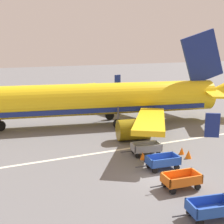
{
  "coord_description": "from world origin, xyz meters",
  "views": [
    {
      "loc": [
        -12.12,
        -17.99,
        9.69
      ],
      "look_at": [
        0.59,
        10.29,
        2.8
      ],
      "focal_mm": 50.52,
      "sensor_mm": 36.0,
      "label": 1
    }
  ],
  "objects_px": {
    "baggage_cart_nearest": "(210,209)",
    "baggage_cart_second_in_row": "(181,180)",
    "baggage_cart_third_in_row": "(163,162)",
    "airplane": "(102,100)",
    "traffic_cone_mid_apron": "(143,156)",
    "baggage_cart_fourth_in_row": "(146,148)",
    "traffic_cone_by_carts": "(182,151)",
    "traffic_cone_near_plane": "(188,154)"
  },
  "relations": [
    {
      "from": "traffic_cone_near_plane",
      "to": "baggage_cart_second_in_row",
      "type": "bearing_deg",
      "value": -132.37
    },
    {
      "from": "baggage_cart_third_in_row",
      "to": "baggage_cart_fourth_in_row",
      "type": "relative_size",
      "value": 0.99
    },
    {
      "from": "airplane",
      "to": "baggage_cart_third_in_row",
      "type": "bearing_deg",
      "value": -93.3
    },
    {
      "from": "baggage_cart_third_in_row",
      "to": "traffic_cone_by_carts",
      "type": "distance_m",
      "value": 4.06
    },
    {
      "from": "baggage_cart_second_in_row",
      "to": "traffic_cone_mid_apron",
      "type": "bearing_deg",
      "value": 86.57
    },
    {
      "from": "baggage_cart_fourth_in_row",
      "to": "traffic_cone_mid_apron",
      "type": "relative_size",
      "value": 5.62
    },
    {
      "from": "baggage_cart_nearest",
      "to": "traffic_cone_mid_apron",
      "type": "distance_m",
      "value": 9.6
    },
    {
      "from": "baggage_cart_nearest",
      "to": "baggage_cart_second_in_row",
      "type": "relative_size",
      "value": 1.01
    },
    {
      "from": "baggage_cart_nearest",
      "to": "traffic_cone_mid_apron",
      "type": "xyz_separation_m",
      "value": [
        1.12,
        9.53,
        -0.28
      ]
    },
    {
      "from": "baggage_cart_nearest",
      "to": "baggage_cart_second_in_row",
      "type": "distance_m",
      "value": 3.83
    },
    {
      "from": "baggage_cart_second_in_row",
      "to": "traffic_cone_by_carts",
      "type": "relative_size",
      "value": 5.73
    },
    {
      "from": "traffic_cone_mid_apron",
      "to": "traffic_cone_by_carts",
      "type": "xyz_separation_m",
      "value": [
        3.8,
        -0.28,
        -0.01
      ]
    },
    {
      "from": "baggage_cart_second_in_row",
      "to": "traffic_cone_near_plane",
      "type": "distance_m",
      "value": 6.01
    },
    {
      "from": "traffic_cone_near_plane",
      "to": "traffic_cone_mid_apron",
      "type": "xyz_separation_m",
      "value": [
        -3.7,
        1.34,
        -0.03
      ]
    },
    {
      "from": "baggage_cart_third_in_row",
      "to": "baggage_cart_second_in_row",
      "type": "bearing_deg",
      "value": -102.06
    },
    {
      "from": "baggage_cart_nearest",
      "to": "baggage_cart_third_in_row",
      "type": "bearing_deg",
      "value": 78.12
    },
    {
      "from": "airplane",
      "to": "baggage_cart_nearest",
      "type": "bearing_deg",
      "value": -96.16
    },
    {
      "from": "baggage_cart_third_in_row",
      "to": "baggage_cart_nearest",
      "type": "bearing_deg",
      "value": -101.88
    },
    {
      "from": "airplane",
      "to": "traffic_cone_near_plane",
      "type": "distance_m",
      "value": 13.89
    },
    {
      "from": "baggage_cart_second_in_row",
      "to": "baggage_cart_third_in_row",
      "type": "xyz_separation_m",
      "value": [
        0.72,
        3.35,
        0.0
      ]
    },
    {
      "from": "airplane",
      "to": "traffic_cone_by_carts",
      "type": "xyz_separation_m",
      "value": [
        2.59,
        -12.33,
        -2.74
      ]
    },
    {
      "from": "baggage_cart_nearest",
      "to": "baggage_cart_fourth_in_row",
      "type": "xyz_separation_m",
      "value": [
        1.9,
        10.36,
        0.0
      ]
    },
    {
      "from": "baggage_cart_fourth_in_row",
      "to": "traffic_cone_near_plane",
      "type": "bearing_deg",
      "value": -36.55
    },
    {
      "from": "baggage_cart_second_in_row",
      "to": "baggage_cart_fourth_in_row",
      "type": "relative_size",
      "value": 0.99
    },
    {
      "from": "airplane",
      "to": "traffic_cone_mid_apron",
      "type": "distance_m",
      "value": 12.42
    },
    {
      "from": "baggage_cart_nearest",
      "to": "traffic_cone_by_carts",
      "type": "xyz_separation_m",
      "value": [
        4.92,
        9.26,
        -0.29
      ]
    },
    {
      "from": "baggage_cart_nearest",
      "to": "baggage_cart_third_in_row",
      "type": "relative_size",
      "value": 1.01
    },
    {
      "from": "airplane",
      "to": "traffic_cone_mid_apron",
      "type": "bearing_deg",
      "value": -95.71
    },
    {
      "from": "airplane",
      "to": "baggage_cart_fourth_in_row",
      "type": "distance_m",
      "value": 11.49
    },
    {
      "from": "baggage_cart_second_in_row",
      "to": "baggage_cart_third_in_row",
      "type": "distance_m",
      "value": 3.43
    },
    {
      "from": "airplane",
      "to": "baggage_cart_second_in_row",
      "type": "xyz_separation_m",
      "value": [
        -1.55,
        -17.83,
        -2.45
      ]
    },
    {
      "from": "airplane",
      "to": "traffic_cone_near_plane",
      "type": "xyz_separation_m",
      "value": [
        2.5,
        -13.39,
        -2.7
      ]
    },
    {
      "from": "traffic_cone_near_plane",
      "to": "traffic_cone_mid_apron",
      "type": "height_order",
      "value": "traffic_cone_near_plane"
    },
    {
      "from": "baggage_cart_third_in_row",
      "to": "traffic_cone_mid_apron",
      "type": "distance_m",
      "value": 2.47
    },
    {
      "from": "baggage_cart_third_in_row",
      "to": "baggage_cart_fourth_in_row",
      "type": "xyz_separation_m",
      "value": [
        0.4,
        3.26,
        0.0
      ]
    },
    {
      "from": "airplane",
      "to": "baggage_cart_third_in_row",
      "type": "xyz_separation_m",
      "value": [
        -0.84,
        -14.48,
        -2.45
      ]
    },
    {
      "from": "traffic_cone_by_carts",
      "to": "baggage_cart_third_in_row",
      "type": "bearing_deg",
      "value": -147.89
    },
    {
      "from": "traffic_cone_mid_apron",
      "to": "baggage_cart_third_in_row",
      "type": "bearing_deg",
      "value": -81.34
    },
    {
      "from": "baggage_cart_second_in_row",
      "to": "traffic_cone_mid_apron",
      "type": "distance_m",
      "value": 5.8
    },
    {
      "from": "airplane",
      "to": "traffic_cone_mid_apron",
      "type": "height_order",
      "value": "airplane"
    },
    {
      "from": "baggage_cart_nearest",
      "to": "traffic_cone_near_plane",
      "type": "distance_m",
      "value": 9.51
    },
    {
      "from": "baggage_cart_third_in_row",
      "to": "baggage_cart_fourth_in_row",
      "type": "bearing_deg",
      "value": 82.94
    }
  ]
}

